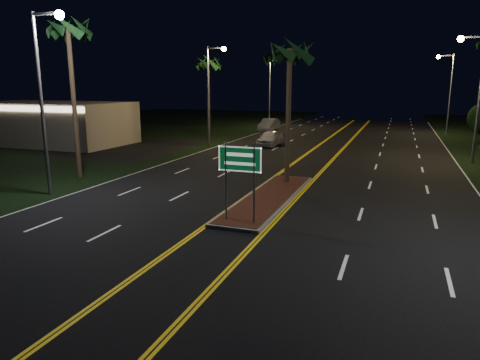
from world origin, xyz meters
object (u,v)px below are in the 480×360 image
at_px(highway_sign, 240,167).
at_px(streetlight_left_far, 272,85).
at_px(palm_median, 290,53).
at_px(streetlight_left_mid, 212,84).
at_px(commercial_building, 51,123).
at_px(palm_left_far, 208,63).
at_px(median_island, 269,198).
at_px(car_near, 270,137).
at_px(streetlight_right_mid, 475,84).
at_px(streetlight_left_near, 46,83).
at_px(palm_left_near, 68,30).
at_px(streetlight_right_far, 447,85).
at_px(car_far, 269,124).

height_order(highway_sign, streetlight_left_far, streetlight_left_far).
bearing_deg(palm_median, streetlight_left_mid, 128.17).
relative_size(commercial_building, palm_left_far, 1.70).
xyz_separation_m(highway_sign, palm_left_far, (-12.80, 25.20, 5.34)).
distance_m(streetlight_left_mid, palm_median, 17.25).
distance_m(median_island, palm_median, 8.00).
relative_size(commercial_building, car_near, 2.93).
relative_size(commercial_building, streetlight_left_far, 1.67).
bearing_deg(streetlight_right_mid, streetlight_left_near, -139.70).
relative_size(highway_sign, streetlight_right_mid, 0.36).
relative_size(palm_left_near, car_near, 1.91).
xyz_separation_m(streetlight_left_mid, car_near, (5.14, 1.71, -4.80)).
distance_m(streetlight_right_far, car_far, 20.88).
height_order(palm_median, palm_left_near, palm_left_near).
bearing_deg(highway_sign, streetlight_left_near, 173.53).
xyz_separation_m(palm_left_near, car_far, (3.04, 30.77, -7.79)).
relative_size(median_island, streetlight_left_far, 1.14).
distance_m(palm_left_near, palm_left_far, 20.02).
relative_size(highway_sign, car_near, 0.62).
height_order(commercial_building, car_far, commercial_building).
height_order(commercial_building, car_near, commercial_building).
distance_m(streetlight_right_far, palm_left_near, 41.22).
bearing_deg(palm_median, palm_left_near, -168.69).
bearing_deg(streetlight_right_far, palm_left_near, -124.21).
height_order(median_island, commercial_building, commercial_building).
xyz_separation_m(streetlight_left_near, streetlight_right_far, (21.23, 38.00, 0.00)).
xyz_separation_m(commercial_building, streetlight_right_mid, (36.61, 2.01, 3.65)).
distance_m(palm_median, palm_left_near, 12.82).
height_order(commercial_building, streetlight_left_near, streetlight_left_near).
xyz_separation_m(streetlight_left_far, palm_left_far, (-2.19, -16.00, 2.09)).
bearing_deg(median_island, streetlight_left_far, 106.00).
xyz_separation_m(highway_sign, commercial_building, (-26.00, 17.19, -0.40)).
bearing_deg(streetlight_left_mid, median_island, -58.02).
bearing_deg(median_island, palm_left_far, 121.36).
bearing_deg(palm_left_far, car_far, 72.76).
bearing_deg(streetlight_left_far, median_island, -74.00).
bearing_deg(commercial_building, palm_median, -20.05).
bearing_deg(palm_median, streetlight_right_far, 71.38).
distance_m(car_near, car_far, 13.66).
xyz_separation_m(streetlight_left_mid, streetlight_right_mid, (21.23, -2.00, 0.00)).
xyz_separation_m(streetlight_left_near, palm_left_near, (-1.89, 4.00, 3.02)).
xyz_separation_m(streetlight_right_far, car_near, (-16.08, -16.29, -4.80)).
bearing_deg(streetlight_left_far, palm_left_near, -93.00).
distance_m(median_island, streetlight_right_far, 37.00).
relative_size(streetlight_left_mid, palm_left_far, 1.02).
height_order(streetlight_left_near, palm_left_near, palm_left_near).
distance_m(streetlight_left_far, car_near, 19.60).
distance_m(commercial_building, palm_median, 28.18).
xyz_separation_m(highway_sign, streetlight_left_far, (-10.61, 41.20, 3.25)).
bearing_deg(highway_sign, palm_median, 90.00).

